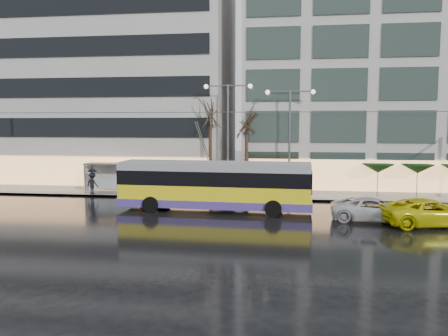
# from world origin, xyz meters

# --- Properties ---
(ground) EXTENTS (140.00, 140.00, 0.00)m
(ground) POSITION_xyz_m (0.00, 0.00, 0.00)
(ground) COLOR black
(ground) RESTS_ON ground
(sidewalk) EXTENTS (80.00, 10.00, 0.15)m
(sidewalk) POSITION_xyz_m (2.00, 14.00, 0.07)
(sidewalk) COLOR gray
(sidewalk) RESTS_ON ground
(kerb) EXTENTS (80.00, 0.10, 0.15)m
(kerb) POSITION_xyz_m (2.00, 9.05, 0.07)
(kerb) COLOR slate
(kerb) RESTS_ON ground
(building_left) EXTENTS (34.00, 14.00, 22.00)m
(building_left) POSITION_xyz_m (-16.00, 19.00, 11.15)
(building_left) COLOR #A4A09C
(building_left) RESTS_ON sidewalk
(building_right) EXTENTS (32.00, 14.00, 25.00)m
(building_right) POSITION_xyz_m (19.00, 19.00, 12.65)
(building_right) COLOR #A4A09C
(building_right) RESTS_ON sidewalk
(trolleybus) EXTENTS (13.27, 5.39, 6.11)m
(trolleybus) POSITION_xyz_m (1.82, 4.64, 1.65)
(trolleybus) COLOR yellow
(trolleybus) RESTS_ON ground
(catenary) EXTENTS (42.24, 5.12, 7.00)m
(catenary) POSITION_xyz_m (1.00, 7.94, 4.25)
(catenary) COLOR #595B60
(catenary) RESTS_ON ground
(bus_shelter) EXTENTS (4.20, 1.60, 2.51)m
(bus_shelter) POSITION_xyz_m (-8.38, 10.69, 1.96)
(bus_shelter) COLOR #595B60
(bus_shelter) RESTS_ON sidewalk
(street_lamp_near) EXTENTS (3.96, 0.36, 9.03)m
(street_lamp_near) POSITION_xyz_m (2.00, 10.80, 5.99)
(street_lamp_near) COLOR #595B60
(street_lamp_near) RESTS_ON sidewalk
(street_lamp_far) EXTENTS (3.96, 0.36, 8.53)m
(street_lamp_far) POSITION_xyz_m (7.00, 10.80, 5.71)
(street_lamp_far) COLOR #595B60
(street_lamp_far) RESTS_ON sidewalk
(tree_a) EXTENTS (3.20, 3.20, 8.40)m
(tree_a) POSITION_xyz_m (0.50, 11.00, 7.09)
(tree_a) COLOR black
(tree_a) RESTS_ON sidewalk
(tree_b) EXTENTS (3.20, 3.20, 7.70)m
(tree_b) POSITION_xyz_m (3.50, 11.20, 6.40)
(tree_b) COLOR black
(tree_b) RESTS_ON sidewalk
(parasol_a) EXTENTS (2.50, 2.50, 2.65)m
(parasol_a) POSITION_xyz_m (14.00, 11.00, 2.45)
(parasol_a) COLOR #595B60
(parasol_a) RESTS_ON sidewalk
(parasol_b) EXTENTS (2.50, 2.50, 2.65)m
(parasol_b) POSITION_xyz_m (17.00, 11.00, 2.45)
(parasol_b) COLOR #595B60
(parasol_b) RESTS_ON sidewalk
(taxi_b) EXTENTS (4.11, 2.77, 1.28)m
(taxi_b) POSITION_xyz_m (14.49, 2.65, 0.64)
(taxi_b) COLOR #D69D0B
(taxi_b) RESTS_ON ground
(taxi_c) EXTENTS (6.18, 3.78, 1.60)m
(taxi_c) POSITION_xyz_m (15.11, 1.90, 0.80)
(taxi_c) COLOR #D2CC0B
(taxi_c) RESTS_ON ground
(sedan_silver) EXTENTS (5.47, 2.95, 1.46)m
(sedan_silver) POSITION_xyz_m (12.08, 2.70, 0.73)
(sedan_silver) COLOR silver
(sedan_silver) RESTS_ON ground
(pedestrian_a) EXTENTS (1.12, 1.13, 2.19)m
(pedestrian_a) POSITION_xyz_m (-4.90, 10.63, 1.61)
(pedestrian_a) COLOR black
(pedestrian_a) RESTS_ON sidewalk
(pedestrian_b) EXTENTS (0.90, 0.76, 1.63)m
(pedestrian_b) POSITION_xyz_m (-5.39, 10.53, 0.96)
(pedestrian_b) COLOR black
(pedestrian_b) RESTS_ON sidewalk
(pedestrian_c) EXTENTS (1.33, 1.06, 2.11)m
(pedestrian_c) POSITION_xyz_m (-9.18, 9.45, 1.27)
(pedestrian_c) COLOR black
(pedestrian_c) RESTS_ON sidewalk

